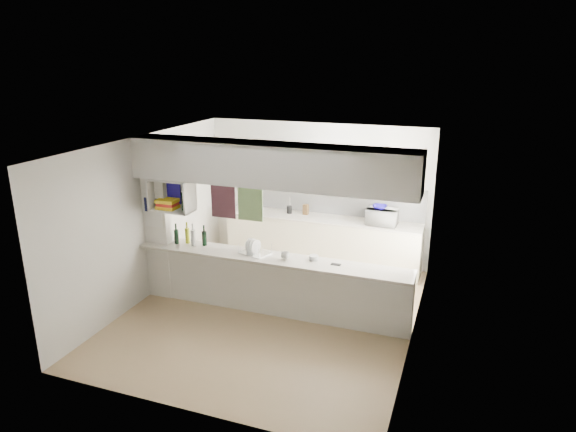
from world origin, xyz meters
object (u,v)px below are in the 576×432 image
at_px(microwave, 382,217).
at_px(bowl, 380,207).
at_px(wine_bottles, 190,237).
at_px(dish_rack, 255,248).

height_order(microwave, bowl, bowl).
relative_size(microwave, wine_bottles, 1.01).
bearing_deg(microwave, dish_rack, 54.69).
xyz_separation_m(bowl, dish_rack, (-1.51, -1.98, -0.23)).
distance_m(microwave, wine_bottles, 3.32).
relative_size(bowl, wine_bottles, 0.48).
height_order(microwave, dish_rack, microwave).
bearing_deg(bowl, wine_bottles, -142.87).
bearing_deg(microwave, wine_bottles, 39.47).
bearing_deg(wine_bottles, bowl, 37.13).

